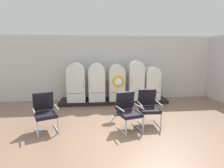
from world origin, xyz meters
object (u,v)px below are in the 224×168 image
Objects in this scene: armchair_center at (128,109)px; refrigerator_0 at (76,81)px; refrigerator_4 at (152,82)px; armchair_right at (149,105)px; refrigerator_1 at (97,81)px; refrigerator_3 at (136,79)px; sign_stand at (118,97)px; refrigerator_2 at (116,81)px; armchair_left at (45,110)px.

refrigerator_0 is at bearing 122.19° from armchair_center.
armchair_right is (-0.84, -2.25, -0.32)m from refrigerator_4.
refrigerator_0 is at bearing 177.10° from refrigerator_1.
refrigerator_1 is 1.62m from refrigerator_3.
refrigerator_1 is 1.50× the size of armchair_right.
refrigerator_0 is 2.11m from sign_stand.
refrigerator_2 is (1.64, 0.01, -0.03)m from refrigerator_0.
armchair_center is at bearing -72.49° from refrigerator_1.
refrigerator_4 is (2.32, -0.00, -0.09)m from refrigerator_1.
armchair_center is 0.76× the size of sign_stand.
refrigerator_0 is 3.15m from refrigerator_4.
refrigerator_2 is at bearing 0.30° from refrigerator_0.
refrigerator_1 is 1.12× the size of refrigerator_4.
refrigerator_3 is 1.59× the size of armchair_right.
refrigerator_1 reaches higher than refrigerator_2.
refrigerator_4 is at bearing 69.58° from armchair_right.
refrigerator_4 is at bearing 32.33° from armchair_left.
refrigerator_2 reaches higher than refrigerator_4.
refrigerator_3 is 3.94m from armchair_left.
refrigerator_1 is 1.04× the size of refrigerator_2.
refrigerator_0 is at bearing 179.08° from refrigerator_3.
refrigerator_0 reaches higher than refrigerator_1.
armchair_center is at bearing -57.81° from refrigerator_0.
refrigerator_2 is 1.48m from sign_stand.
refrigerator_2 is at bearing 177.96° from refrigerator_4.
armchair_center is (-1.52, -2.55, -0.32)m from refrigerator_4.
refrigerator_4 is 1.35× the size of armchair_right.
refrigerator_2 is at bearing 84.76° from sign_stand.
sign_stand is at bearing -43.45° from refrigerator_0.
sign_stand reaches higher than armchair_left.
refrigerator_0 reaches higher than refrigerator_4.
armchair_center is at bearing -90.28° from refrigerator_2.
armchair_left is at bearing -132.95° from refrigerator_2.
refrigerator_2 reaches higher than armchair_left.
refrigerator_4 is 2.98m from armchair_center.
armchair_left is at bearing 176.21° from armchair_center.
refrigerator_3 is 1.59× the size of armchair_center.
refrigerator_1 is at bearing -2.90° from refrigerator_0.
refrigerator_4 is (0.70, -0.01, -0.14)m from refrigerator_3.
refrigerator_4 reaches higher than armchair_left.
refrigerator_0 is 0.95× the size of refrigerator_3.
refrigerator_4 reaches higher than sign_stand.
refrigerator_3 is at bearing 86.52° from armchair_right.
refrigerator_2 reaches higher than sign_stand.
armchair_center is (-0.01, -2.60, -0.38)m from refrigerator_2.
armchair_right is (1.49, -2.25, -0.41)m from refrigerator_1.
refrigerator_1 is at bearing -179.92° from refrigerator_3.
sign_stand reaches higher than armchair_center.
refrigerator_2 reaches higher than armchair_center.
armchair_left is 2.27m from armchair_center.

